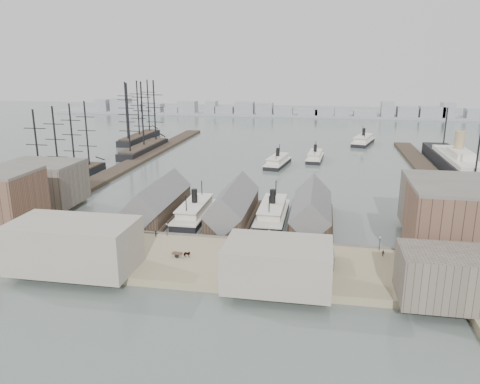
% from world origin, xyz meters
% --- Properties ---
extents(ground, '(900.00, 900.00, 0.00)m').
position_xyz_m(ground, '(0.00, 0.00, 0.00)').
color(ground, '#4E5B56').
rests_on(ground, ground).
extents(quay, '(180.00, 30.00, 2.00)m').
position_xyz_m(quay, '(0.00, -20.00, 1.00)').
color(quay, gray).
rests_on(quay, ground).
extents(seawall, '(180.00, 1.20, 2.30)m').
position_xyz_m(seawall, '(0.00, -5.20, 1.15)').
color(seawall, '#59544C').
rests_on(seawall, ground).
extents(west_wharf, '(10.00, 220.00, 1.60)m').
position_xyz_m(west_wharf, '(-68.00, 100.00, 0.80)').
color(west_wharf, '#2D231C').
rests_on(west_wharf, ground).
extents(east_wharf, '(10.00, 180.00, 1.60)m').
position_xyz_m(east_wharf, '(78.00, 90.00, 0.80)').
color(east_wharf, '#2D231C').
rests_on(east_wharf, ground).
extents(ferry_shed_west, '(14.00, 42.00, 12.60)m').
position_xyz_m(ferry_shed_west, '(-26.00, 16.88, 4.64)').
color(ferry_shed_west, '#2D231C').
rests_on(ferry_shed_west, ground).
extents(ferry_shed_center, '(14.00, 42.00, 12.60)m').
position_xyz_m(ferry_shed_center, '(0.00, 16.88, 4.64)').
color(ferry_shed_center, '#2D231C').
rests_on(ferry_shed_center, ground).
extents(ferry_shed_east, '(14.00, 42.00, 12.60)m').
position_xyz_m(ferry_shed_east, '(26.00, 16.88, 4.64)').
color(ferry_shed_east, '#2D231C').
rests_on(ferry_shed_east, ground).
extents(warehouse_west_back, '(26.00, 20.00, 14.00)m').
position_xyz_m(warehouse_west_back, '(-70.00, 18.00, 9.00)').
color(warehouse_west_back, '#60564C').
rests_on(warehouse_west_back, west_land).
extents(warehouse_east_front, '(30.00, 18.00, 19.00)m').
position_xyz_m(warehouse_east_front, '(66.00, -12.00, 11.50)').
color(warehouse_east_front, brown).
rests_on(warehouse_east_front, east_land).
extents(warehouse_east_back, '(28.00, 20.00, 15.00)m').
position_xyz_m(warehouse_east_back, '(68.00, 15.00, 9.50)').
color(warehouse_east_back, '#60564C').
rests_on(warehouse_east_back, east_land).
extents(street_bldg_center, '(24.00, 16.00, 10.00)m').
position_xyz_m(street_bldg_center, '(20.00, -32.00, 7.00)').
color(street_bldg_center, gray).
rests_on(street_bldg_center, quay).
extents(street_bldg_west, '(30.00, 16.00, 12.00)m').
position_xyz_m(street_bldg_west, '(-30.00, -32.00, 8.00)').
color(street_bldg_west, gray).
rests_on(street_bldg_west, quay).
extents(street_bldg_east, '(18.00, 14.00, 11.00)m').
position_xyz_m(street_bldg_east, '(55.00, -33.00, 7.50)').
color(street_bldg_east, '#60564C').
rests_on(street_bldg_east, quay).
extents(lamp_post_far_w, '(0.44, 0.44, 3.92)m').
position_xyz_m(lamp_post_far_w, '(-45.00, -7.00, 4.71)').
color(lamp_post_far_w, black).
rests_on(lamp_post_far_w, quay).
extents(lamp_post_near_w, '(0.44, 0.44, 3.92)m').
position_xyz_m(lamp_post_near_w, '(-15.00, -7.00, 4.71)').
color(lamp_post_near_w, black).
rests_on(lamp_post_near_w, quay).
extents(lamp_post_near_e, '(0.44, 0.44, 3.92)m').
position_xyz_m(lamp_post_near_e, '(15.00, -7.00, 4.71)').
color(lamp_post_near_e, black).
rests_on(lamp_post_near_e, quay).
extents(lamp_post_far_e, '(0.44, 0.44, 3.92)m').
position_xyz_m(lamp_post_far_e, '(45.00, -7.00, 4.71)').
color(lamp_post_far_e, black).
rests_on(lamp_post_far_e, quay).
extents(far_shore, '(500.00, 40.00, 15.72)m').
position_xyz_m(far_shore, '(-2.07, 334.14, 3.91)').
color(far_shore, gray).
rests_on(far_shore, ground).
extents(ferry_docked_west, '(9.01, 30.04, 10.73)m').
position_xyz_m(ferry_docked_west, '(-13.00, 16.03, 2.51)').
color(ferry_docked_west, black).
rests_on(ferry_docked_west, ground).
extents(ferry_docked_east, '(9.23, 30.76, 10.98)m').
position_xyz_m(ferry_docked_east, '(13.00, 19.42, 2.57)').
color(ferry_docked_east, black).
rests_on(ferry_docked_east, ground).
extents(ferry_open_near, '(12.44, 28.20, 9.73)m').
position_xyz_m(ferry_open_near, '(6.13, 103.91, 2.28)').
color(ferry_open_near, black).
rests_on(ferry_open_near, ground).
extents(ferry_open_mid, '(9.43, 25.94, 9.09)m').
position_xyz_m(ferry_open_mid, '(24.47, 121.22, 2.13)').
color(ferry_open_mid, black).
rests_on(ferry_open_mid, ground).
extents(ferry_open_far, '(17.35, 32.28, 11.04)m').
position_xyz_m(ferry_open_far, '(53.58, 177.81, 2.59)').
color(ferry_open_far, black).
rests_on(ferry_open_far, ground).
extents(sailing_ship_near, '(8.22, 56.61, 33.78)m').
position_xyz_m(sailing_ship_near, '(-81.11, 53.28, 2.48)').
color(sailing_ship_near, black).
rests_on(sailing_ship_near, ground).
extents(sailing_ship_mid, '(9.87, 57.04, 40.59)m').
position_xyz_m(sailing_ship_mid, '(-74.55, 126.43, 2.91)').
color(sailing_ship_mid, black).
rests_on(sailing_ship_mid, ground).
extents(sailing_ship_far, '(9.61, 53.37, 39.49)m').
position_xyz_m(sailing_ship_far, '(-93.09, 165.34, 2.85)').
color(sailing_ship_far, black).
rests_on(sailing_ship_far, ground).
extents(ocean_steamer, '(13.50, 98.67, 19.73)m').
position_xyz_m(ocean_steamer, '(92.00, 104.97, 4.24)').
color(ocean_steamer, black).
rests_on(ocean_steamer, ground).
extents(tram, '(3.44, 10.94, 3.84)m').
position_xyz_m(tram, '(31.17, -17.73, 3.97)').
color(tram, black).
rests_on(tram, quay).
extents(horse_cart_left, '(4.82, 2.60, 1.59)m').
position_xyz_m(horse_cart_left, '(-33.53, -11.73, 2.81)').
color(horse_cart_left, black).
rests_on(horse_cart_left, quay).
extents(horse_cart_center, '(4.99, 1.73, 1.69)m').
position_xyz_m(horse_cart_center, '(-5.56, -20.86, 2.85)').
color(horse_cart_center, black).
rests_on(horse_cart_center, quay).
extents(horse_cart_right, '(4.70, 2.10, 1.50)m').
position_xyz_m(horse_cart_right, '(11.72, -19.60, 2.78)').
color(horse_cart_right, black).
rests_on(horse_cart_right, quay).
extents(pedestrian_0, '(0.67, 0.51, 1.76)m').
position_xyz_m(pedestrian_0, '(-44.14, -9.71, 2.88)').
color(pedestrian_0, black).
rests_on(pedestrian_0, quay).
extents(pedestrian_1, '(1.02, 0.90, 1.78)m').
position_xyz_m(pedestrian_1, '(-45.04, -23.23, 2.89)').
color(pedestrian_1, black).
rests_on(pedestrian_1, quay).
extents(pedestrian_2, '(0.82, 1.23, 1.77)m').
position_xyz_m(pedestrian_2, '(-18.03, -8.14, 2.88)').
color(pedestrian_2, black).
rests_on(pedestrian_2, quay).
extents(pedestrian_3, '(0.61, 0.99, 1.56)m').
position_xyz_m(pedestrian_3, '(-18.49, -25.98, 2.78)').
color(pedestrian_3, black).
rests_on(pedestrian_3, quay).
extents(pedestrian_4, '(0.77, 0.92, 1.60)m').
position_xyz_m(pedestrian_4, '(5.60, -12.63, 2.80)').
color(pedestrian_4, black).
rests_on(pedestrian_4, quay).
extents(pedestrian_5, '(0.69, 0.72, 1.60)m').
position_xyz_m(pedestrian_5, '(11.59, -21.38, 2.80)').
color(pedestrian_5, black).
rests_on(pedestrian_5, quay).
extents(pedestrian_6, '(0.97, 1.08, 1.81)m').
position_xyz_m(pedestrian_6, '(25.96, -8.00, 2.91)').
color(pedestrian_6, black).
rests_on(pedestrian_6, quay).
extents(pedestrian_7, '(1.10, 1.31, 1.76)m').
position_xyz_m(pedestrian_7, '(27.57, -21.47, 2.88)').
color(pedestrian_7, black).
rests_on(pedestrian_7, quay).
extents(pedestrian_8, '(1.03, 0.91, 1.67)m').
position_xyz_m(pedestrian_8, '(45.55, -10.90, 2.84)').
color(pedestrian_8, black).
rests_on(pedestrian_8, quay).
extents(pedestrian_9, '(1.03, 0.97, 1.77)m').
position_xyz_m(pedestrian_9, '(59.57, -23.93, 2.88)').
color(pedestrian_9, black).
rests_on(pedestrian_9, quay).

